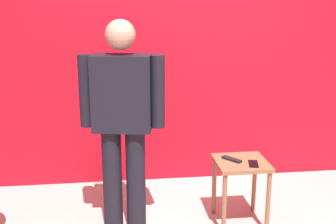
{
  "coord_description": "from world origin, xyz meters",
  "views": [
    {
      "loc": [
        -0.61,
        -2.74,
        1.8
      ],
      "look_at": [
        -0.2,
        0.55,
        0.92
      ],
      "focal_mm": 47.64,
      "sensor_mm": 36.0,
      "label": 1
    }
  ],
  "objects_px": {
    "cell_phone": "(253,164)",
    "tv_remote": "(232,159)",
    "standing_person": "(122,116)",
    "side_table": "(241,174)"
  },
  "relations": [
    {
      "from": "cell_phone",
      "to": "tv_remote",
      "type": "relative_size",
      "value": 0.85
    },
    {
      "from": "tv_remote",
      "to": "standing_person",
      "type": "bearing_deg",
      "value": 139.59
    },
    {
      "from": "standing_person",
      "to": "cell_phone",
      "type": "bearing_deg",
      "value": -7.59
    },
    {
      "from": "cell_phone",
      "to": "tv_remote",
      "type": "height_order",
      "value": "tv_remote"
    },
    {
      "from": "tv_remote",
      "to": "cell_phone",
      "type": "bearing_deg",
      "value": -73.89
    },
    {
      "from": "side_table",
      "to": "cell_phone",
      "type": "bearing_deg",
      "value": -48.98
    },
    {
      "from": "side_table",
      "to": "cell_phone",
      "type": "distance_m",
      "value": 0.15
    },
    {
      "from": "cell_phone",
      "to": "tv_remote",
      "type": "bearing_deg",
      "value": 157.14
    },
    {
      "from": "tv_remote",
      "to": "side_table",
      "type": "bearing_deg",
      "value": -54.78
    },
    {
      "from": "cell_phone",
      "to": "side_table",
      "type": "bearing_deg",
      "value": 143.64
    }
  ]
}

